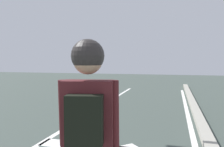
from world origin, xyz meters
TOP-DOWN VIEW (x-y plane):
  - skater at (2.07, 4.73)m, footprint 0.47×0.63m

SIDE VIEW (x-z plane):
  - skater at x=2.07m, z-range 0.31..2.03m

